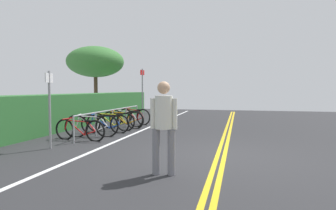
{
  "coord_description": "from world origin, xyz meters",
  "views": [
    {
      "loc": [
        -6.95,
        -0.4,
        1.56
      ],
      "look_at": [
        1.98,
        1.74,
        1.06
      ],
      "focal_mm": 31.81,
      "sensor_mm": 36.0,
      "label": 1
    }
  ],
  "objects_px": {
    "bicycle_1": "(92,126)",
    "sign_post_far": "(142,90)",
    "bicycle_3": "(111,122)",
    "sign_post_near": "(50,102)",
    "pedestrian": "(164,121)",
    "bicycle_6": "(134,116)",
    "bike_rack": "(113,115)",
    "tree_mid": "(95,62)",
    "bicycle_2": "(105,124)",
    "bicycle_5": "(126,118)",
    "bicycle_0": "(80,130)",
    "bicycle_4": "(123,120)"
  },
  "relations": [
    {
      "from": "bike_rack",
      "to": "bicycle_0",
      "type": "xyz_separation_m",
      "value": [
        -2.19,
        0.1,
        -0.27
      ]
    },
    {
      "from": "bicycle_2",
      "to": "sign_post_far",
      "type": "relative_size",
      "value": 0.67
    },
    {
      "from": "bicycle_4",
      "to": "bicycle_5",
      "type": "distance_m",
      "value": 0.78
    },
    {
      "from": "bicycle_1",
      "to": "sign_post_far",
      "type": "distance_m",
      "value": 5.18
    },
    {
      "from": "bicycle_5",
      "to": "tree_mid",
      "type": "height_order",
      "value": "tree_mid"
    },
    {
      "from": "bicycle_0",
      "to": "tree_mid",
      "type": "xyz_separation_m",
      "value": [
        9.28,
        4.21,
        2.95
      ]
    },
    {
      "from": "bicycle_2",
      "to": "sign_post_near",
      "type": "bearing_deg",
      "value": 176.08
    },
    {
      "from": "bicycle_6",
      "to": "pedestrian",
      "type": "height_order",
      "value": "pedestrian"
    },
    {
      "from": "bicycle_5",
      "to": "bicycle_6",
      "type": "xyz_separation_m",
      "value": [
        0.74,
        -0.11,
        0.01
      ]
    },
    {
      "from": "pedestrian",
      "to": "bicycle_3",
      "type": "bearing_deg",
      "value": 33.28
    },
    {
      "from": "bicycle_6",
      "to": "sign_post_far",
      "type": "bearing_deg",
      "value": 2.97
    },
    {
      "from": "bicycle_2",
      "to": "sign_post_far",
      "type": "bearing_deg",
      "value": 0.15
    },
    {
      "from": "bike_rack",
      "to": "bicycle_1",
      "type": "bearing_deg",
      "value": 178.17
    },
    {
      "from": "bicycle_3",
      "to": "pedestrian",
      "type": "relative_size",
      "value": 1.04
    },
    {
      "from": "bicycle_3",
      "to": "sign_post_near",
      "type": "relative_size",
      "value": 0.87
    },
    {
      "from": "bicycle_0",
      "to": "bicycle_5",
      "type": "xyz_separation_m",
      "value": [
        3.61,
        -0.06,
        0.02
      ]
    },
    {
      "from": "bicycle_6",
      "to": "sign_post_near",
      "type": "bearing_deg",
      "value": 177.42
    },
    {
      "from": "bicycle_1",
      "to": "bicycle_5",
      "type": "bearing_deg",
      "value": -0.18
    },
    {
      "from": "bicycle_2",
      "to": "bicycle_6",
      "type": "bearing_deg",
      "value": -1.21
    },
    {
      "from": "bicycle_1",
      "to": "sign_post_near",
      "type": "xyz_separation_m",
      "value": [
        -1.99,
        0.14,
        0.87
      ]
    },
    {
      "from": "bike_rack",
      "to": "sign_post_far",
      "type": "relative_size",
      "value": 2.15
    },
    {
      "from": "bicycle_0",
      "to": "bicycle_2",
      "type": "height_order",
      "value": "bicycle_2"
    },
    {
      "from": "bicycle_5",
      "to": "bicycle_1",
      "type": "bearing_deg",
      "value": 179.82
    },
    {
      "from": "bicycle_4",
      "to": "sign_post_far",
      "type": "relative_size",
      "value": 0.68
    },
    {
      "from": "bicycle_2",
      "to": "pedestrian",
      "type": "xyz_separation_m",
      "value": [
        -4.46,
        -3.26,
        0.64
      ]
    },
    {
      "from": "bike_rack",
      "to": "bicycle_0",
      "type": "bearing_deg",
      "value": 177.48
    },
    {
      "from": "bicycle_1",
      "to": "pedestrian",
      "type": "distance_m",
      "value": 4.93
    },
    {
      "from": "bicycle_1",
      "to": "pedestrian",
      "type": "xyz_separation_m",
      "value": [
        -3.59,
        -3.32,
        0.61
      ]
    },
    {
      "from": "bicycle_3",
      "to": "bicycle_4",
      "type": "distance_m",
      "value": 0.74
    },
    {
      "from": "sign_post_far",
      "to": "bicycle_3",
      "type": "bearing_deg",
      "value": 179.41
    },
    {
      "from": "bicycle_2",
      "to": "pedestrian",
      "type": "relative_size",
      "value": 1.0
    },
    {
      "from": "bicycle_1",
      "to": "pedestrian",
      "type": "relative_size",
      "value": 0.99
    },
    {
      "from": "sign_post_near",
      "to": "bicycle_6",
      "type": "bearing_deg",
      "value": -2.58
    },
    {
      "from": "bicycle_1",
      "to": "sign_post_far",
      "type": "xyz_separation_m",
      "value": [
        5.05,
        -0.05,
        1.15
      ]
    },
    {
      "from": "bicycle_1",
      "to": "pedestrian",
      "type": "height_order",
      "value": "pedestrian"
    },
    {
      "from": "bicycle_3",
      "to": "tree_mid",
      "type": "distance_m",
      "value": 8.83
    },
    {
      "from": "bicycle_0",
      "to": "bicycle_3",
      "type": "bearing_deg",
      "value": -1.62
    },
    {
      "from": "tree_mid",
      "to": "sign_post_near",
      "type": "bearing_deg",
      "value": -158.77
    },
    {
      "from": "sign_post_near",
      "to": "bicycle_3",
      "type": "bearing_deg",
      "value": -2.46
    },
    {
      "from": "bicycle_1",
      "to": "pedestrian",
      "type": "bearing_deg",
      "value": -137.22
    },
    {
      "from": "bicycle_0",
      "to": "bicycle_4",
      "type": "distance_m",
      "value": 2.86
    },
    {
      "from": "pedestrian",
      "to": "sign_post_far",
      "type": "height_order",
      "value": "sign_post_far"
    },
    {
      "from": "bicycle_3",
      "to": "bicycle_6",
      "type": "xyz_separation_m",
      "value": [
        2.23,
        -0.11,
        0.0
      ]
    },
    {
      "from": "bike_rack",
      "to": "bicycle_6",
      "type": "bearing_deg",
      "value": -1.89
    },
    {
      "from": "bicycle_1",
      "to": "bicycle_6",
      "type": "distance_m",
      "value": 3.68
    },
    {
      "from": "bicycle_1",
      "to": "bicycle_5",
      "type": "relative_size",
      "value": 0.97
    },
    {
      "from": "bicycle_5",
      "to": "sign_post_far",
      "type": "xyz_separation_m",
      "value": [
        2.11,
        -0.04,
        1.17
      ]
    },
    {
      "from": "bicycle_6",
      "to": "tree_mid",
      "type": "relative_size",
      "value": 0.39
    },
    {
      "from": "bicycle_1",
      "to": "bicycle_2",
      "type": "height_order",
      "value": "bicycle_1"
    },
    {
      "from": "bicycle_2",
      "to": "tree_mid",
      "type": "height_order",
      "value": "tree_mid"
    }
  ]
}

